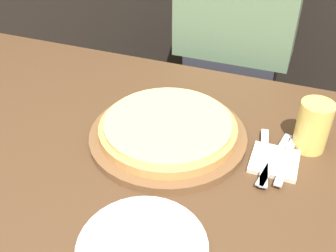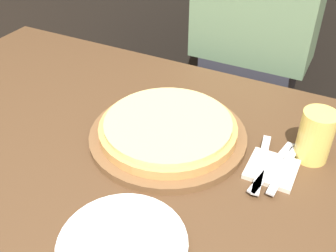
{
  "view_description": "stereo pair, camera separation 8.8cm",
  "coord_description": "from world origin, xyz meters",
  "px_view_note": "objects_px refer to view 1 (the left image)",
  "views": [
    {
      "loc": [
        0.35,
        -0.67,
        1.37
      ],
      "look_at": [
        0.07,
        0.07,
        0.79
      ],
      "focal_mm": 42.0,
      "sensor_mm": 36.0,
      "label": 1
    },
    {
      "loc": [
        0.43,
        -0.63,
        1.37
      ],
      "look_at": [
        0.07,
        0.07,
        0.79
      ],
      "focal_mm": 42.0,
      "sensor_mm": 36.0,
      "label": 2
    }
  ],
  "objects_px": {
    "pizza_on_board": "(168,131)",
    "spoon": "(286,161)",
    "dinner_plate": "(142,248)",
    "beer_glass": "(313,124)",
    "diner_person": "(231,69)",
    "dinner_knife": "(275,159)",
    "fork": "(264,156)"
  },
  "relations": [
    {
      "from": "beer_glass",
      "to": "diner_person",
      "type": "relative_size",
      "value": 0.1
    },
    {
      "from": "pizza_on_board",
      "to": "fork",
      "type": "xyz_separation_m",
      "value": [
        0.24,
        0.0,
        -0.01
      ]
    },
    {
      "from": "fork",
      "to": "dinner_knife",
      "type": "xyz_separation_m",
      "value": [
        0.03,
        0.0,
        0.0
      ]
    },
    {
      "from": "dinner_plate",
      "to": "spoon",
      "type": "xyz_separation_m",
      "value": [
        0.22,
        0.33,
        0.01
      ]
    },
    {
      "from": "pizza_on_board",
      "to": "spoon",
      "type": "relative_size",
      "value": 2.23
    },
    {
      "from": "pizza_on_board",
      "to": "diner_person",
      "type": "bearing_deg",
      "value": 86.48
    },
    {
      "from": "spoon",
      "to": "dinner_plate",
      "type": "bearing_deg",
      "value": -123.19
    },
    {
      "from": "dinner_knife",
      "to": "diner_person",
      "type": "bearing_deg",
      "value": 111.47
    },
    {
      "from": "spoon",
      "to": "diner_person",
      "type": "distance_m",
      "value": 0.65
    },
    {
      "from": "fork",
      "to": "dinner_knife",
      "type": "relative_size",
      "value": 1.0
    },
    {
      "from": "beer_glass",
      "to": "dinner_plate",
      "type": "height_order",
      "value": "beer_glass"
    },
    {
      "from": "spoon",
      "to": "fork",
      "type": "bearing_deg",
      "value": 180.0
    },
    {
      "from": "dinner_plate",
      "to": "pizza_on_board",
      "type": "bearing_deg",
      "value": 102.59
    },
    {
      "from": "pizza_on_board",
      "to": "spoon",
      "type": "distance_m",
      "value": 0.29
    },
    {
      "from": "beer_glass",
      "to": "fork",
      "type": "height_order",
      "value": "beer_glass"
    },
    {
      "from": "beer_glass",
      "to": "pizza_on_board",
      "type": "bearing_deg",
      "value": -164.79
    },
    {
      "from": "beer_glass",
      "to": "fork",
      "type": "xyz_separation_m",
      "value": [
        -0.09,
        -0.09,
        -0.06
      ]
    },
    {
      "from": "pizza_on_board",
      "to": "beer_glass",
      "type": "xyz_separation_m",
      "value": [
        0.34,
        0.09,
        0.04
      ]
    },
    {
      "from": "beer_glass",
      "to": "diner_person",
      "type": "distance_m",
      "value": 0.6
    },
    {
      "from": "fork",
      "to": "diner_person",
      "type": "relative_size",
      "value": 0.16
    },
    {
      "from": "fork",
      "to": "spoon",
      "type": "relative_size",
      "value": 1.17
    },
    {
      "from": "dinner_knife",
      "to": "spoon",
      "type": "relative_size",
      "value": 1.17
    },
    {
      "from": "pizza_on_board",
      "to": "spoon",
      "type": "xyz_separation_m",
      "value": [
        0.29,
        0.0,
        -0.01
      ]
    },
    {
      "from": "pizza_on_board",
      "to": "dinner_plate",
      "type": "height_order",
      "value": "pizza_on_board"
    },
    {
      "from": "beer_glass",
      "to": "diner_person",
      "type": "height_order",
      "value": "diner_person"
    },
    {
      "from": "pizza_on_board",
      "to": "beer_glass",
      "type": "bearing_deg",
      "value": 15.21
    },
    {
      "from": "spoon",
      "to": "diner_person",
      "type": "relative_size",
      "value": 0.13
    },
    {
      "from": "dinner_knife",
      "to": "spoon",
      "type": "height_order",
      "value": "same"
    },
    {
      "from": "beer_glass",
      "to": "dinner_plate",
      "type": "relative_size",
      "value": 0.52
    },
    {
      "from": "dinner_plate",
      "to": "dinner_knife",
      "type": "xyz_separation_m",
      "value": [
        0.19,
        0.33,
        0.01
      ]
    },
    {
      "from": "fork",
      "to": "beer_glass",
      "type": "bearing_deg",
      "value": 44.22
    },
    {
      "from": "pizza_on_board",
      "to": "fork",
      "type": "height_order",
      "value": "pizza_on_board"
    }
  ]
}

